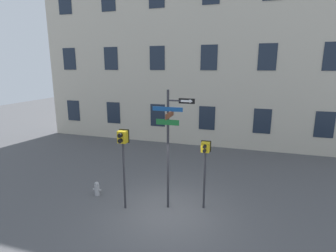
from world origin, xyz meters
name	(u,v)px	position (x,y,z in m)	size (l,w,h in m)	color
ground_plane	(169,212)	(0.00, 0.00, 0.00)	(60.00, 60.00, 0.00)	#515154
building_facade	(210,58)	(0.00, 8.90, 5.77)	(24.00, 0.64, 11.55)	beige
street_sign_pole	(170,139)	(-0.07, 0.35, 2.70)	(1.50, 0.96, 4.46)	#2D2D33
pedestrian_signal_left	(123,148)	(-1.67, -0.18, 2.39)	(0.38, 0.40, 3.03)	#2D2D33
pedestrian_signal_right	(205,157)	(1.16, 0.69, 2.02)	(0.36, 0.40, 2.61)	#2D2D33
fire_hydrant	(97,189)	(-3.23, 0.39, 0.29)	(0.36, 0.20, 0.60)	#A5A5A8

